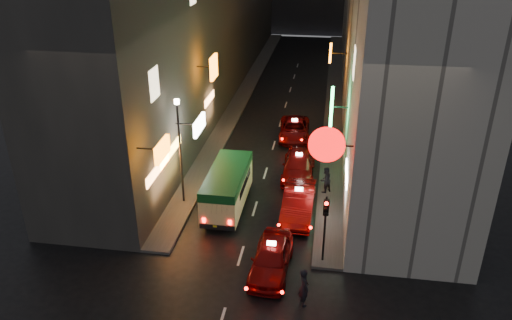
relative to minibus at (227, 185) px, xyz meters
The scene contains 11 objects.
sidewalk_left 21.36m from the minibus, 97.31° to the left, with size 1.50×52.00×0.15m, color #4D4A47.
sidewalk_right 21.96m from the minibus, 74.68° to the left, with size 1.50×52.00×0.15m, color #4D4A47.
minibus is the anchor object (origin of this frame).
taxi_near 6.20m from the minibus, 59.10° to the right, with size 2.45×5.51×1.90m.
taxi_second 4.09m from the minibus, ahead, with size 2.47×5.79×2.00m.
taxi_third 5.97m from the minibus, 51.49° to the left, with size 2.21×5.30×1.85m.
taxi_far 11.22m from the minibus, 74.97° to the left, with size 2.33×5.08×1.75m.
pedestrian_crossing 8.75m from the minibus, 56.59° to the right, with size 0.68×0.44×2.06m, color black.
pedestrian_sidewalk 5.99m from the minibus, 24.42° to the left, with size 0.69×0.43×1.83m, color black.
traffic_light 7.17m from the minibus, 38.42° to the right, with size 0.26×0.43×3.50m.
lamp_post 3.46m from the minibus, behind, with size 0.28×0.28×6.22m.
Camera 1 is at (3.81, -11.26, 14.99)m, focal length 35.00 mm.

